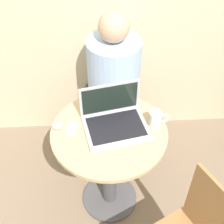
# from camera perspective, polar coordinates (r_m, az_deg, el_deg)

# --- Properties ---
(ground_plane) EXTENTS (12.00, 12.00, 0.00)m
(ground_plane) POSITION_cam_1_polar(r_m,az_deg,el_deg) (2.36, -0.42, -15.41)
(ground_plane) COLOR #7F6B56
(round_table) EXTENTS (0.67, 0.67, 0.73)m
(round_table) POSITION_cam_1_polar(r_m,az_deg,el_deg) (1.95, -0.50, -7.94)
(round_table) COLOR #4C4C51
(round_table) RESTS_ON ground_plane
(laptop) EXTENTS (0.40, 0.34, 0.22)m
(laptop) POSITION_cam_1_polar(r_m,az_deg,el_deg) (1.78, 0.39, -1.34)
(laptop) COLOR #B7B7BC
(laptop) RESTS_ON round_table
(cell_phone) EXTENTS (0.07, 0.10, 0.02)m
(cell_phone) POSITION_cam_1_polar(r_m,az_deg,el_deg) (1.79, -7.35, -3.05)
(cell_phone) COLOR silver
(cell_phone) RESTS_ON round_table
(computer_mouse) EXTENTS (0.06, 0.05, 0.03)m
(computer_mouse) POSITION_cam_1_polar(r_m,az_deg,el_deg) (1.81, -9.95, -2.56)
(computer_mouse) COLOR #B2B2B7
(computer_mouse) RESTS_ON round_table
(coffee_cup) EXTENTS (0.12, 0.07, 0.09)m
(coffee_cup) POSITION_cam_1_polar(r_m,az_deg,el_deg) (1.79, 8.02, -1.18)
(coffee_cup) COLOR white
(coffee_cup) RESTS_ON round_table
(person_seated) EXTENTS (0.43, 0.59, 1.18)m
(person_seated) POSITION_cam_1_polar(r_m,az_deg,el_deg) (2.38, -0.06, 3.46)
(person_seated) COLOR brown
(person_seated) RESTS_ON ground_plane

